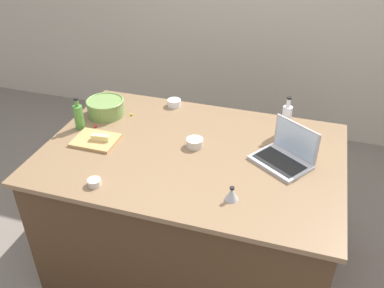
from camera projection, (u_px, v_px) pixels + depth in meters
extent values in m
plane|color=slate|center=(192.00, 256.00, 2.94)|extent=(12.00, 12.00, 0.00)
cube|color=beige|center=(256.00, 0.00, 3.81)|extent=(8.00, 0.10, 2.60)
cube|color=#4C331E|center=(192.00, 210.00, 2.70)|extent=(1.69, 1.12, 0.87)
cube|color=#846647|center=(192.00, 153.00, 2.45)|extent=(1.75, 1.18, 0.03)
cube|color=#B7B7BC|center=(280.00, 162.00, 2.33)|extent=(0.38, 0.36, 0.02)
cube|color=black|center=(279.00, 162.00, 2.32)|extent=(0.31, 0.28, 0.00)
cube|color=#B7B7BC|center=(296.00, 139.00, 2.34)|extent=(0.25, 0.18, 0.20)
cube|color=silver|center=(295.00, 140.00, 2.33)|extent=(0.23, 0.15, 0.18)
cylinder|color=#72934C|center=(106.00, 108.00, 2.79)|extent=(0.24, 0.24, 0.10)
cylinder|color=black|center=(106.00, 107.00, 2.79)|extent=(0.20, 0.20, 0.09)
torus|color=#72934C|center=(105.00, 101.00, 2.76)|extent=(0.25, 0.25, 0.01)
cylinder|color=#4C8C38|center=(79.00, 117.00, 2.63)|extent=(0.06, 0.06, 0.16)
cylinder|color=#4C8C38|center=(76.00, 103.00, 2.57)|extent=(0.02, 0.02, 0.04)
cylinder|color=black|center=(76.00, 99.00, 2.56)|extent=(0.03, 0.03, 0.01)
cylinder|color=white|center=(286.00, 120.00, 2.56)|extent=(0.06, 0.06, 0.19)
cylinder|color=white|center=(289.00, 103.00, 2.49)|extent=(0.02, 0.02, 0.05)
cylinder|color=black|center=(289.00, 98.00, 2.47)|extent=(0.03, 0.03, 0.01)
cube|color=tan|center=(96.00, 140.00, 2.53)|extent=(0.26, 0.21, 0.02)
cube|color=#F4E58C|center=(101.00, 137.00, 2.51)|extent=(0.11, 0.05, 0.04)
cylinder|color=beige|center=(94.00, 182.00, 2.17)|extent=(0.07, 0.07, 0.04)
cylinder|color=beige|center=(194.00, 143.00, 2.48)|extent=(0.10, 0.10, 0.05)
cylinder|color=white|center=(174.00, 103.00, 2.91)|extent=(0.09, 0.09, 0.05)
cone|color=#B2B2B7|center=(232.00, 194.00, 2.06)|extent=(0.07, 0.07, 0.07)
cylinder|color=black|center=(232.00, 188.00, 2.04)|extent=(0.02, 0.02, 0.01)
sphere|color=yellow|center=(132.00, 114.00, 2.80)|extent=(0.02, 0.02, 0.02)
sphere|color=yellow|center=(288.00, 144.00, 2.49)|extent=(0.02, 0.02, 0.02)
sphere|color=red|center=(96.00, 126.00, 2.67)|extent=(0.02, 0.02, 0.02)
sphere|color=orange|center=(319.00, 138.00, 2.55)|extent=(0.02, 0.02, 0.02)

